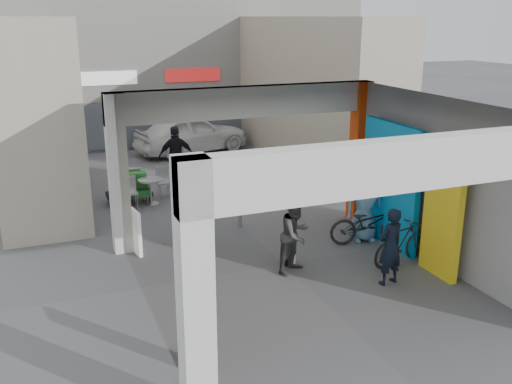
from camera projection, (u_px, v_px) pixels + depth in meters
name	position (u px, v px, depth m)	size (l,w,h in m)	color
ground	(283.00, 264.00, 12.02)	(90.00, 90.00, 0.00)	#56565B
arcade_canopy	(328.00, 165.00, 10.80)	(6.40, 6.45, 6.40)	silver
far_building	(143.00, 42.00, 23.26)	(18.00, 4.08, 8.00)	silver
plaza_bldg_left	(33.00, 107.00, 16.34)	(2.00, 9.00, 5.00)	#A39D87
plaza_bldg_right	(313.00, 93.00, 19.53)	(2.00, 9.00, 5.00)	#A39D87
bollard_left	(180.00, 216.00, 13.45)	(0.09, 0.09, 0.97)	#989AA0
bollard_center	(240.00, 209.00, 14.05)	(0.09, 0.09, 0.90)	#989AA0
bollard_right	(296.00, 204.00, 14.58)	(0.09, 0.09, 0.81)	#989AA0
advert_board_near	(193.00, 336.00, 8.37)	(0.19, 0.55, 1.00)	silver
advert_board_far	(136.00, 232.00, 12.43)	(0.16, 0.56, 1.00)	silver
cafe_set	(145.00, 191.00, 15.98)	(1.44, 1.16, 0.87)	#A7A8AC
produce_stand	(129.00, 192.00, 15.89)	(1.23, 0.67, 0.81)	black
crate_stack	(201.00, 166.00, 18.79)	(0.47, 0.38, 0.56)	#1A5D25
border_collie	(289.00, 254.00, 11.91)	(0.24, 0.47, 0.64)	black
man_with_dog	(390.00, 247.00, 10.93)	(0.56, 0.37, 1.55)	black
man_back_turned	(295.00, 234.00, 11.47)	(0.78, 0.60, 1.60)	#404043
man_elderly	(365.00, 203.00, 13.07)	(0.87, 0.57, 1.79)	#5889AB
man_crates	(176.00, 156.00, 17.35)	(1.09, 0.45, 1.85)	black
bicycle_front	(368.00, 223.00, 13.01)	(0.64, 1.83, 0.96)	black
bicycle_rear	(400.00, 243.00, 11.92)	(0.43, 1.54, 0.92)	black
white_van	(191.00, 133.00, 21.70)	(1.75, 4.34, 1.48)	white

